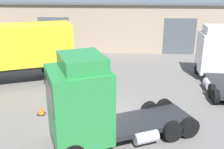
% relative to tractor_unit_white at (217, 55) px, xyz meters
% --- Properties ---
extents(ground_plane, '(60.00, 60.00, 0.00)m').
position_rel_tractor_unit_white_xyz_m(ground_plane, '(-7.91, -6.89, -1.86)').
color(ground_plane, slate).
extents(warehouse_building, '(29.38, 6.87, 5.09)m').
position_rel_tractor_unit_white_xyz_m(warehouse_building, '(-7.91, 10.29, 0.70)').
color(warehouse_building, tan).
rests_on(warehouse_building, ground_plane).
extents(tractor_unit_white, '(2.76, 6.74, 3.99)m').
position_rel_tractor_unit_white_xyz_m(tractor_unit_white, '(0.00, 0.00, 0.00)').
color(tractor_unit_white, silver).
rests_on(tractor_unit_white, ground_plane).
extents(tractor_unit_green, '(7.10, 5.07, 4.24)m').
position_rel_tractor_unit_white_xyz_m(tractor_unit_green, '(-8.11, -9.05, 0.13)').
color(tractor_unit_green, '#28843D').
rests_on(tractor_unit_green, ground_plane).
extents(traffic_cone, '(0.40, 0.40, 0.55)m').
position_rel_tractor_unit_white_xyz_m(traffic_cone, '(-11.31, -6.45, -1.61)').
color(traffic_cone, black).
rests_on(traffic_cone, ground_plane).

